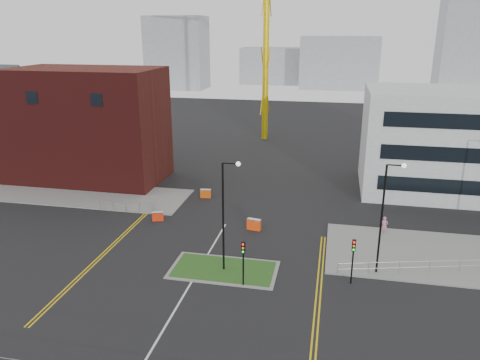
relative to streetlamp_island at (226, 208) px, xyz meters
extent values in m
plane|color=black|center=(-2.22, -8.00, -5.41)|extent=(200.00, 200.00, 0.00)
cube|color=slate|center=(-22.22, 14.00, -5.35)|extent=(28.00, 8.00, 0.12)
cube|color=slate|center=(19.78, 6.00, -5.35)|extent=(24.00, 10.00, 0.12)
cube|color=slate|center=(-0.22, 0.00, -5.37)|extent=(8.60, 4.60, 0.08)
cube|color=#1D4517|center=(-0.22, 0.00, -5.35)|extent=(8.00, 4.00, 0.12)
cube|color=#491312|center=(-22.22, 20.00, 1.59)|extent=(18.00, 10.00, 14.00)
cube|color=black|center=(-26.22, 14.98, 5.59)|extent=(1.40, 0.10, 1.40)
cube|color=black|center=(-18.22, 14.98, 5.59)|extent=(1.40, 0.10, 1.40)
cube|color=#491312|center=(-34.22, 20.00, -0.41)|extent=(6.00, 10.00, 10.00)
cube|color=#2D3038|center=(-34.22, 20.00, 4.59)|extent=(6.40, 8.49, 8.49)
cube|color=#B4B6B9|center=(23.78, 24.00, 0.59)|extent=(25.00, 12.00, 12.00)
cylinder|color=yellow|center=(-4.22, 47.00, 10.97)|extent=(1.00, 1.00, 32.76)
cylinder|color=black|center=(-0.22, 0.00, -0.91)|extent=(0.16, 0.16, 9.00)
cylinder|color=black|center=(0.38, 0.00, 3.59)|extent=(1.20, 0.10, 0.10)
sphere|color=silver|center=(0.98, 0.00, 3.59)|extent=(0.36, 0.36, 0.36)
cylinder|color=black|center=(11.78, 2.00, -0.91)|extent=(0.16, 0.16, 9.00)
cylinder|color=black|center=(12.38, 2.00, 3.59)|extent=(1.20, 0.10, 0.10)
sphere|color=silver|center=(12.98, 2.00, 3.59)|extent=(0.36, 0.36, 0.36)
cylinder|color=black|center=(1.78, -2.00, -3.91)|extent=(0.12, 0.12, 3.00)
cube|color=black|center=(1.78, -2.00, -2.21)|extent=(0.28, 0.22, 0.90)
sphere|color=red|center=(1.78, -2.13, -1.91)|extent=(0.18, 0.18, 0.18)
sphere|color=orange|center=(1.78, -2.13, -2.21)|extent=(0.18, 0.18, 0.18)
sphere|color=#0CCC33|center=(1.78, -2.13, -2.51)|extent=(0.18, 0.18, 0.18)
cylinder|color=black|center=(9.78, 0.00, -3.91)|extent=(0.12, 0.12, 3.00)
cube|color=black|center=(9.78, 0.00, -2.21)|extent=(0.28, 0.22, 0.90)
sphere|color=red|center=(9.78, -0.13, -1.91)|extent=(0.18, 0.18, 0.18)
sphere|color=orange|center=(9.78, -0.13, -2.21)|extent=(0.18, 0.18, 0.18)
sphere|color=#0CCC33|center=(9.78, -0.13, -2.51)|extent=(0.18, 0.18, 0.18)
cylinder|color=gray|center=(-13.22, 10.00, -4.36)|extent=(6.00, 0.04, 0.04)
cylinder|color=gray|center=(-13.22, 10.00, -4.86)|extent=(6.00, 0.04, 0.04)
cylinder|color=gray|center=(-16.22, 10.00, -4.86)|extent=(0.05, 0.05, 1.10)
cylinder|color=gray|center=(-10.22, 10.00, -4.86)|extent=(0.05, 0.05, 1.10)
cylinder|color=gray|center=(18.28, 3.50, -4.36)|extent=(19.01, 5.04, 0.04)
cylinder|color=gray|center=(18.28, 3.50, -4.86)|extent=(19.01, 5.04, 0.04)
cylinder|color=gray|center=(8.78, 1.00, -4.86)|extent=(0.05, 0.05, 1.10)
cube|color=silver|center=(-2.22, -6.00, -5.41)|extent=(0.15, 30.00, 0.01)
cube|color=gold|center=(-11.22, 2.00, -5.41)|extent=(0.12, 24.00, 0.01)
cube|color=gold|center=(-10.92, 2.00, -5.41)|extent=(0.12, 24.00, 0.01)
cube|color=gold|center=(7.28, -2.00, -5.41)|extent=(0.12, 20.00, 0.01)
cube|color=gold|center=(7.58, -2.00, -5.41)|extent=(0.12, 20.00, 0.01)
cube|color=gray|center=(-42.22, 112.00, 5.59)|extent=(18.00, 12.00, 22.00)
cube|color=gray|center=(7.78, 122.00, 2.59)|extent=(24.00, 12.00, 16.00)
cube|color=gray|center=(42.78, 117.00, 8.59)|extent=(14.00, 12.00, 28.00)
cube|color=gray|center=(-10.22, 132.00, 0.59)|extent=(30.00, 12.00, 12.00)
imported|color=#BE7B90|center=(12.98, 9.78, -4.54)|extent=(0.66, 0.45, 1.75)
cube|color=red|center=(-9.14, 8.53, -4.95)|extent=(1.17, 0.72, 0.93)
cube|color=silver|center=(-9.14, 8.53, -4.53)|extent=(1.17, 0.72, 0.11)
cube|color=#D0490B|center=(-6.22, 16.00, -4.91)|extent=(1.24, 0.54, 1.00)
cube|color=silver|center=(-6.22, 16.00, -4.46)|extent=(1.24, 0.54, 0.12)
cube|color=#FF460E|center=(0.77, 8.31, -4.86)|extent=(1.38, 0.68, 1.10)
cube|color=silver|center=(0.77, 8.31, -4.37)|extent=(1.38, 0.68, 0.13)
camera|label=1|loc=(7.86, -32.60, 13.23)|focal=35.00mm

